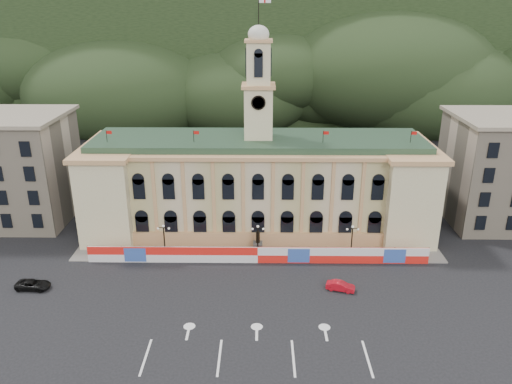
{
  "coord_description": "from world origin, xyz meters",
  "views": [
    {
      "loc": [
        0.41,
        -49.86,
        36.03
      ],
      "look_at": [
        -0.28,
        18.0,
        10.01
      ],
      "focal_mm": 35.0,
      "sensor_mm": 36.0,
      "label": 1
    }
  ],
  "objects_px": {
    "statue": "(258,246)",
    "lamp_center": "(258,238)",
    "red_sedan": "(340,286)",
    "black_suv": "(33,285)"
  },
  "relations": [
    {
      "from": "lamp_center",
      "to": "red_sedan",
      "type": "distance_m",
      "value": 14.71
    },
    {
      "from": "lamp_center",
      "to": "red_sedan",
      "type": "bearing_deg",
      "value": -40.33
    },
    {
      "from": "statue",
      "to": "black_suv",
      "type": "bearing_deg",
      "value": -160.82
    },
    {
      "from": "statue",
      "to": "red_sedan",
      "type": "distance_m",
      "value": 15.19
    },
    {
      "from": "black_suv",
      "to": "lamp_center",
      "type": "bearing_deg",
      "value": -69.2
    },
    {
      "from": "red_sedan",
      "to": "black_suv",
      "type": "bearing_deg",
      "value": 106.17
    },
    {
      "from": "statue",
      "to": "lamp_center",
      "type": "distance_m",
      "value": 2.14
    },
    {
      "from": "lamp_center",
      "to": "red_sedan",
      "type": "height_order",
      "value": "lamp_center"
    },
    {
      "from": "red_sedan",
      "to": "black_suv",
      "type": "relative_size",
      "value": 0.86
    },
    {
      "from": "black_suv",
      "to": "statue",
      "type": "bearing_deg",
      "value": -67.48
    }
  ]
}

